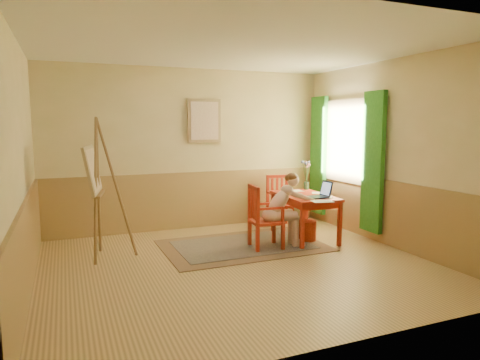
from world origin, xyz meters
name	(u,v)px	position (x,y,z in m)	size (l,w,h in m)	color
room	(238,159)	(0.00, 0.00, 1.40)	(5.04, 4.54, 2.84)	tan
wainscot	(218,216)	(0.00, 0.80, 0.50)	(5.00, 4.50, 1.00)	tan
window	(344,153)	(2.42, 1.10, 1.35)	(0.12, 2.01, 2.20)	white
wall_portrait	(204,121)	(0.25, 2.20, 1.90)	(0.60, 0.05, 0.76)	#998056
rug	(243,245)	(0.40, 0.79, 0.01)	(2.41, 1.62, 0.02)	#8C7251
table	(305,200)	(1.48, 0.81, 0.63)	(0.80, 1.25, 0.72)	red
chair_left	(263,217)	(0.62, 0.55, 0.48)	(0.48, 0.46, 0.96)	red
chair_back	(279,201)	(1.51, 1.75, 0.46)	(0.48, 0.50, 0.92)	red
figure	(283,207)	(0.94, 0.52, 0.62)	(0.85, 0.40, 1.12)	beige
laptop	(319,194)	(1.55, 0.51, 0.77)	(0.43, 0.28, 0.25)	#1E2338
papers	(314,195)	(1.58, 0.69, 0.72)	(0.76, 1.28, 0.00)	white
vase	(306,176)	(1.80, 1.31, 0.95)	(0.21, 0.25, 0.51)	#3F724C
wastebasket	(307,231)	(1.45, 0.68, 0.16)	(0.30, 0.30, 0.32)	#B53118
easel	(96,175)	(-1.68, 1.02, 1.15)	(0.71, 0.87, 1.95)	olive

